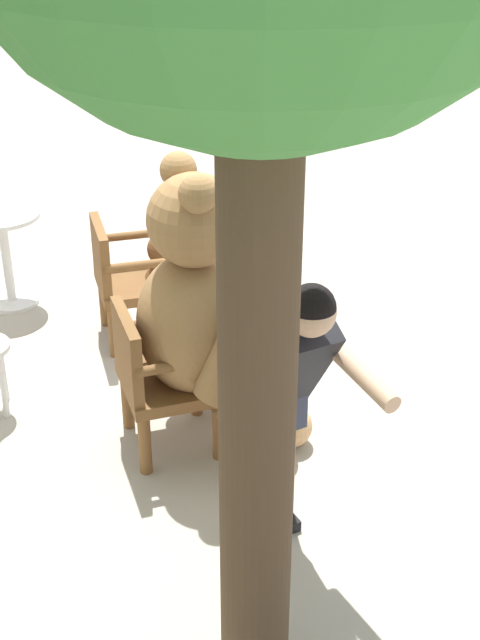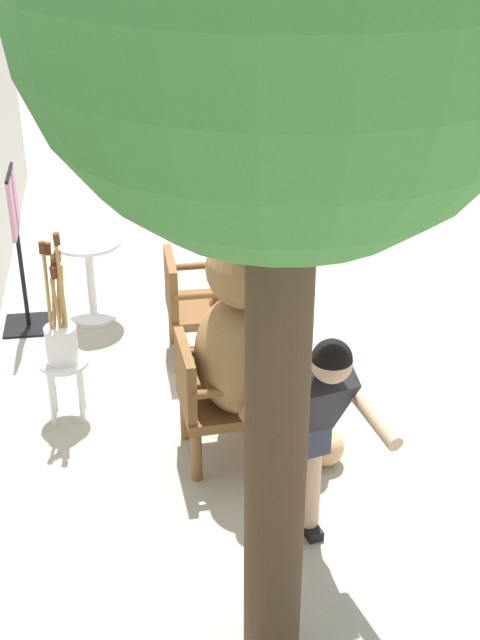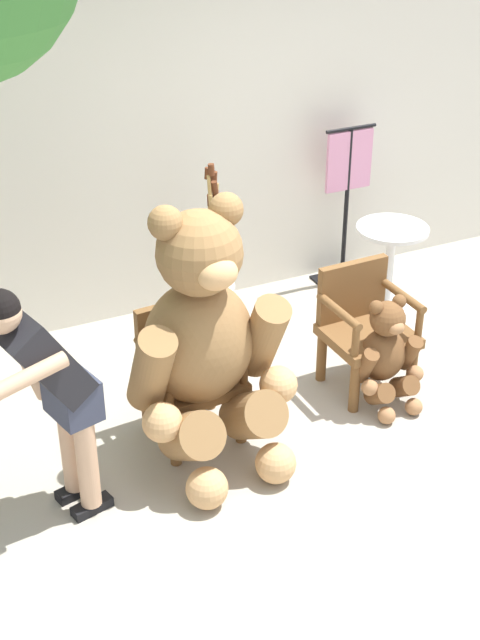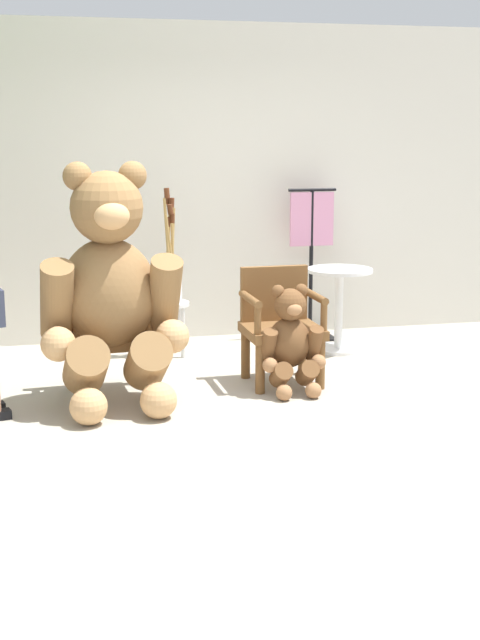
% 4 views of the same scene
% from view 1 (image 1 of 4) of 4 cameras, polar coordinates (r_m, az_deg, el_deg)
% --- Properties ---
extents(ground_plane, '(60.00, 60.00, 0.00)m').
position_cam_1_polar(ground_plane, '(5.88, 0.86, -3.23)').
color(ground_plane, '#A8A091').
extents(wooden_chair_left, '(0.60, 0.56, 0.86)m').
position_cam_1_polar(wooden_chair_left, '(4.97, -5.20, -3.55)').
color(wooden_chair_left, brown).
rests_on(wooden_chair_left, ground).
extents(wooden_chair_right, '(0.57, 0.53, 0.86)m').
position_cam_1_polar(wooden_chair_right, '(6.10, -7.21, 2.71)').
color(wooden_chair_right, brown).
rests_on(wooden_chair_right, ground).
extents(teddy_bear_large, '(1.00, 0.97, 1.67)m').
position_cam_1_polar(teddy_bear_large, '(4.84, -2.24, 0.50)').
color(teddy_bear_large, olive).
rests_on(teddy_bear_large, ground).
extents(teddy_bear_small, '(0.47, 0.45, 0.79)m').
position_cam_1_polar(teddy_bear_small, '(6.17, -4.56, 2.39)').
color(teddy_bear_small, brown).
rests_on(teddy_bear_small, ground).
extents(person_visitor, '(0.77, 0.61, 1.51)m').
position_cam_1_polar(person_visitor, '(4.03, 2.77, -4.38)').
color(person_visitor, black).
rests_on(person_visitor, ground).
extents(round_side_table, '(0.56, 0.56, 0.72)m').
position_cam_1_polar(round_side_table, '(6.76, -14.80, 4.47)').
color(round_side_table, white).
rests_on(round_side_table, ground).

